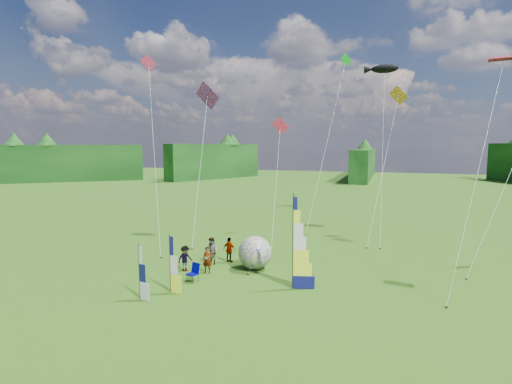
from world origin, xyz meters
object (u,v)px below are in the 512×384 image
(feather_banner_main, at_px, (293,243))
(side_banner_far, at_px, (139,272))
(side_banner_left, at_px, (170,265))
(camp_chair, at_px, (192,273))
(spectator_b, at_px, (212,251))
(kite_whale, at_px, (383,139))
(bol_inflatable, at_px, (255,253))
(spectator_a, at_px, (207,260))
(spectator_d, at_px, (229,250))
(spectator_c, at_px, (185,258))

(feather_banner_main, bearing_deg, side_banner_far, -166.06)
(feather_banner_main, bearing_deg, side_banner_left, -171.42)
(camp_chair, bearing_deg, side_banner_far, -94.88)
(spectator_b, height_order, kite_whale, kite_whale)
(side_banner_left, relative_size, spectator_b, 1.72)
(side_banner_left, height_order, camp_chair, side_banner_left)
(bol_inflatable, height_order, camp_chair, bol_inflatable)
(side_banner_far, distance_m, spectator_b, 7.07)
(side_banner_left, bearing_deg, side_banner_far, -124.90)
(side_banner_far, relative_size, kite_whale, 0.17)
(spectator_a, xyz_separation_m, spectator_d, (0.45, 2.65, 0.03))
(side_banner_far, distance_m, spectator_c, 5.10)
(spectator_d, bearing_deg, kite_whale, -114.90)
(side_banner_left, distance_m, spectator_d, 6.59)
(side_banner_left, xyz_separation_m, spectator_d, (0.88, 6.49, -0.73))
(side_banner_left, relative_size, bol_inflatable, 1.45)
(bol_inflatable, relative_size, kite_whale, 0.13)
(side_banner_far, relative_size, spectator_b, 1.57)
(spectator_b, distance_m, camp_chair, 3.70)
(spectator_b, bearing_deg, spectator_d, 65.06)
(side_banner_left, xyz_separation_m, spectator_a, (0.44, 3.84, -0.75))
(spectator_c, xyz_separation_m, kite_whale, (11.79, 15.82, 7.97))
(feather_banner_main, xyz_separation_m, side_banner_far, (-7.38, -4.12, -1.21))
(side_banner_far, bearing_deg, spectator_a, 86.19)
(side_banner_left, bearing_deg, spectator_d, 86.15)
(spectator_a, relative_size, spectator_b, 0.92)
(side_banner_far, relative_size, spectator_d, 1.65)
(spectator_a, relative_size, spectator_d, 0.97)
(bol_inflatable, xyz_separation_m, spectator_a, (-2.64, -1.77, -0.25))
(feather_banner_main, height_order, side_banner_left, feather_banner_main)
(feather_banner_main, bearing_deg, spectator_a, 154.55)
(bol_inflatable, xyz_separation_m, spectator_c, (-4.18, -1.89, -0.26))
(spectator_d, bearing_deg, spectator_a, 92.47)
(spectator_a, height_order, camp_chair, spectator_a)
(spectator_c, height_order, kite_whale, kite_whale)
(spectator_b, height_order, camp_chair, spectator_b)
(spectator_b, xyz_separation_m, camp_chair, (0.42, -3.66, -0.37))
(side_banner_far, bearing_deg, spectator_b, 94.37)
(side_banner_left, height_order, spectator_b, side_banner_left)
(spectator_a, xyz_separation_m, spectator_c, (-1.55, -0.12, -0.01))
(side_banner_far, distance_m, bol_inflatable, 8.10)
(spectator_a, relative_size, spectator_c, 1.02)
(side_banner_left, distance_m, kite_whale, 23.41)
(bol_inflatable, xyz_separation_m, spectator_b, (-3.16, 0.03, -0.17))
(camp_chair, bearing_deg, spectator_a, 104.90)
(spectator_a, bearing_deg, side_banner_left, -102.29)
(side_banner_far, bearing_deg, bol_inflatable, 71.61)
(spectator_c, xyz_separation_m, spectator_d, (1.99, 2.77, 0.04))
(side_banner_far, bearing_deg, kite_whale, 73.08)
(spectator_a, bearing_deg, kite_whale, 51.07)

